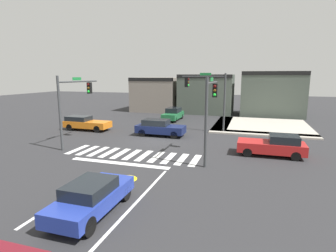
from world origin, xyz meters
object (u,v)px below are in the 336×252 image
object	(u,v)px
car_blue	(92,197)
car_navy	(159,128)
traffic_signal_southwest	(75,98)
car_red	(274,145)
traffic_signal_northeast	(208,91)
traffic_signal_southeast	(210,103)
car_orange	(86,123)
car_green	(173,114)

from	to	relation	value
car_blue	car_navy	xyz separation A→B (m)	(-2.15, 14.44, 0.06)
traffic_signal_southwest	car_red	size ratio (longest dim) A/B	1.23
traffic_signal_northeast	traffic_signal_southeast	bearing A→B (deg)	100.25
traffic_signal_southwest	car_blue	bearing A→B (deg)	-141.49
traffic_signal_northeast	car_orange	bearing A→B (deg)	13.85
traffic_signal_northeast	traffic_signal_southwest	xyz separation A→B (m)	(-9.21, -8.31, -0.20)
car_red	car_green	xyz separation A→B (m)	(-10.99, 12.64, 0.03)
car_blue	car_red	world-z (taller)	car_red
car_red	car_green	size ratio (longest dim) A/B	1.00
car_blue	car_navy	distance (m)	14.60
traffic_signal_southwest	car_blue	size ratio (longest dim) A/B	1.30
car_green	traffic_signal_southwest	bearing A→B (deg)	-15.91
car_navy	car_orange	bearing A→B (deg)	177.86
car_navy	car_red	distance (m)	10.33
traffic_signal_southeast	car_red	world-z (taller)	traffic_signal_southeast
traffic_signal_southwest	car_navy	distance (m)	7.93
traffic_signal_southeast	car_green	world-z (taller)	traffic_signal_southeast
traffic_signal_southwest	car_navy	bearing A→B (deg)	-46.54
traffic_signal_northeast	traffic_signal_southwest	size ratio (longest dim) A/B	1.05
traffic_signal_northeast	car_navy	xyz separation A→B (m)	(-3.89, -3.27, -3.22)
traffic_signal_northeast	car_orange	world-z (taller)	traffic_signal_northeast
car_navy	car_red	xyz separation A→B (m)	(9.67, -3.64, -0.04)
car_navy	car_green	size ratio (longest dim) A/B	1.00
car_blue	traffic_signal_southeast	bearing A→B (deg)	-21.54
traffic_signal_southwest	car_blue	world-z (taller)	traffic_signal_southwest
traffic_signal_northeast	car_green	bearing A→B (deg)	-47.72
traffic_signal_southeast	traffic_signal_northeast	distance (m)	9.28
traffic_signal_southwest	car_orange	bearing A→B (deg)	27.83
traffic_signal_southeast	traffic_signal_southwest	size ratio (longest dim) A/B	0.99
traffic_signal_southeast	car_orange	xyz separation A→B (m)	(-13.68, 6.16, -3.02)
traffic_signal_northeast	car_blue	world-z (taller)	traffic_signal_northeast
car_red	car_orange	bearing A→B (deg)	-12.48
traffic_signal_southeast	car_orange	size ratio (longest dim) A/B	1.16
traffic_signal_southwest	car_red	world-z (taller)	traffic_signal_southwest
car_red	car_green	distance (m)	16.75
traffic_signal_northeast	car_red	bearing A→B (deg)	129.94
traffic_signal_southeast	car_red	size ratio (longest dim) A/B	1.21
traffic_signal_southeast	traffic_signal_southwest	distance (m)	10.89
car_green	car_navy	bearing A→B (deg)	8.35
car_blue	car_orange	distance (m)	17.98
traffic_signal_southwest	car_green	size ratio (longest dim) A/B	1.23
traffic_signal_southwest	car_red	distance (m)	15.37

